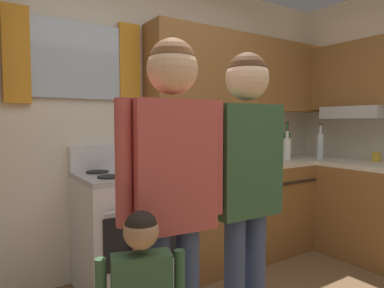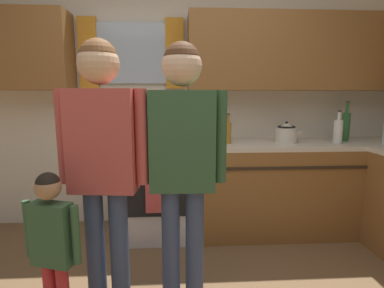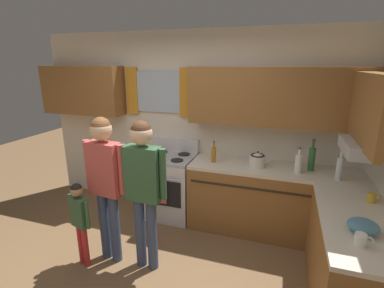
{
  "view_description": "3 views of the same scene",
  "coord_description": "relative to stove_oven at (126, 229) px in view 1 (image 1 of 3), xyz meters",
  "views": [
    {
      "loc": [
        -1.18,
        -0.88,
        1.29
      ],
      "look_at": [
        0.08,
        1.03,
        1.14
      ],
      "focal_mm": 31.85,
      "sensor_mm": 36.0,
      "label": 1
    },
    {
      "loc": [
        -0.02,
        -1.24,
        1.35
      ],
      "look_at": [
        0.09,
        0.81,
        1.01
      ],
      "focal_mm": 27.6,
      "sensor_mm": 36.0,
      "label": 2
    },
    {
      "loc": [
        1.32,
        -1.93,
        2.16
      ],
      "look_at": [
        0.33,
        1.03,
        1.27
      ],
      "focal_mm": 26.43,
      "sensor_mm": 36.0,
      "label": 3
    }
  ],
  "objects": [
    {
      "name": "bottle_tall_clear",
      "position": [
        2.12,
        -0.17,
        0.57
      ],
      "size": [
        0.07,
        0.07,
        0.37
      ],
      "color": "silver",
      "rests_on": "kitchen_counter_run"
    },
    {
      "name": "back_wall_unit",
      "position": [
        0.23,
        0.27,
        1.02
      ],
      "size": [
        4.6,
        0.42,
        2.6
      ],
      "color": "silver",
      "rests_on": "ground"
    },
    {
      "name": "stovetop_kettle",
      "position": [
        1.22,
        -0.04,
        0.53
      ],
      "size": [
        0.27,
        0.2,
        0.21
      ],
      "color": "silver",
      "rests_on": "kitchen_counter_run"
    },
    {
      "name": "mug_mustard_yellow",
      "position": [
        2.34,
        -0.65,
        0.48
      ],
      "size": [
        0.12,
        0.08,
        0.09
      ],
      "color": "gold",
      "rests_on": "kitchen_counter_run"
    },
    {
      "name": "bottle_oil_amber",
      "position": [
        0.66,
        -0.04,
        0.54
      ],
      "size": [
        0.06,
        0.06,
        0.29
      ],
      "color": "#B27223",
      "rests_on": "kitchen_counter_run"
    },
    {
      "name": "stove_oven",
      "position": [
        0.0,
        0.0,
        0.0
      ],
      "size": [
        0.7,
        0.67,
        1.1
      ],
      "color": "silver",
      "rests_on": "ground"
    },
    {
      "name": "adult_holding_child",
      "position": [
        -0.25,
        -1.14,
        0.57
      ],
      "size": [
        0.51,
        0.22,
        1.65
      ],
      "color": "#38476B",
      "rests_on": "ground"
    },
    {
      "name": "kitchen_counter_run",
      "position": [
        1.73,
        -0.42,
        -0.02
      ],
      "size": [
        2.11,
        2.05,
        0.9
      ],
      "color": "brown",
      "rests_on": "ground"
    },
    {
      "name": "bottle_milk_white",
      "position": [
        1.7,
        -0.09,
        0.55
      ],
      "size": [
        0.08,
        0.08,
        0.31
      ],
      "color": "white",
      "rests_on": "kitchen_counter_run"
    },
    {
      "name": "adult_in_plaid",
      "position": [
        0.2,
        -1.13,
        0.56
      ],
      "size": [
        0.51,
        0.22,
        1.64
      ],
      "color": "#38476B",
      "rests_on": "ground"
    },
    {
      "name": "bottle_wine_green",
      "position": [
        1.85,
        0.04,
        0.58
      ],
      "size": [
        0.08,
        0.08,
        0.39
      ],
      "color": "#2D6633",
      "rests_on": "kitchen_counter_run"
    }
  ]
}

